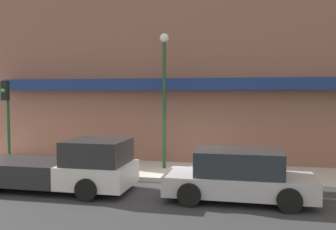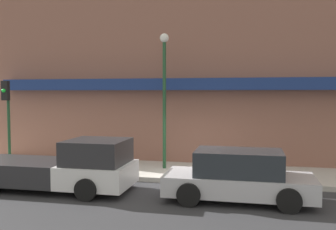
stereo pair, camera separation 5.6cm
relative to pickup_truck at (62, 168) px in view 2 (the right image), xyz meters
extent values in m
plane|color=#2D2D30|center=(3.85, 1.65, -0.76)|extent=(80.00, 80.00, 0.00)
cube|color=#B7B2A8|center=(3.85, 3.26, -0.67)|extent=(36.00, 3.22, 0.18)
cube|color=brown|center=(3.85, 6.37, 3.85)|extent=(19.80, 3.00, 9.22)
cube|color=navy|center=(3.85, 4.57, 2.85)|extent=(18.22, 0.60, 0.50)
cube|color=silver|center=(1.26, 0.00, -0.17)|extent=(2.22, 2.01, 0.72)
cube|color=#262628|center=(1.26, 0.00, 0.58)|extent=(1.89, 1.85, 0.78)
cube|color=#262628|center=(-1.51, 0.00, -0.17)|extent=(3.33, 2.01, 0.72)
cylinder|color=black|center=(1.32, 1.01, -0.41)|extent=(0.69, 0.22, 0.69)
cylinder|color=black|center=(1.32, -1.01, -0.41)|extent=(0.69, 0.22, 0.69)
cylinder|color=black|center=(-2.12, 1.01, -0.41)|extent=(0.69, 0.22, 0.69)
cube|color=#ADADB2|center=(5.79, 0.00, -0.26)|extent=(4.42, 1.77, 0.59)
cube|color=#23282D|center=(5.79, 0.00, 0.40)|extent=(2.56, 1.59, 0.73)
cylinder|color=black|center=(7.16, 0.88, -0.41)|extent=(0.69, 0.22, 0.69)
cylinder|color=black|center=(7.16, -0.88, -0.41)|extent=(0.69, 0.22, 0.69)
cylinder|color=black|center=(4.42, 0.88, -0.41)|extent=(0.69, 0.22, 0.69)
cylinder|color=black|center=(4.42, -0.88, -0.41)|extent=(0.69, 0.22, 0.69)
cylinder|color=red|center=(6.47, 2.29, -0.30)|extent=(0.17, 0.17, 0.57)
sphere|color=red|center=(6.47, 2.29, 0.07)|extent=(0.16, 0.16, 0.16)
cylinder|color=#1E4728|center=(2.72, 3.40, 1.95)|extent=(0.14, 0.14, 5.07)
sphere|color=silver|center=(2.72, 3.40, 4.67)|extent=(0.36, 0.36, 0.36)
cylinder|color=#1E4728|center=(-3.73, 2.48, 1.20)|extent=(0.12, 0.12, 3.55)
cube|color=black|center=(-3.73, 2.32, 2.57)|extent=(0.28, 0.20, 0.80)
sphere|color=green|center=(-3.73, 2.20, 2.57)|extent=(0.16, 0.16, 0.16)
camera|label=1|loc=(6.04, -11.28, 2.51)|focal=40.00mm
camera|label=2|loc=(6.09, -11.27, 2.51)|focal=40.00mm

